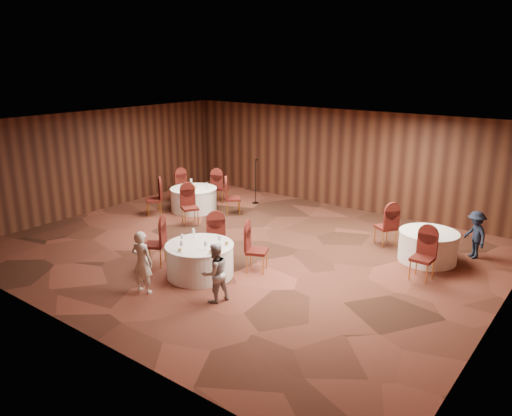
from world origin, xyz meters
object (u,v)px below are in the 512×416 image
Objects in this scene: woman_b at (215,273)px; table_main at (200,260)px; woman_a at (142,262)px; man_c at (475,235)px; mic_stand at (256,191)px; table_right at (428,246)px; table_left at (194,199)px.

table_main is at bearing -106.82° from woman_b.
woman_a is 1.10× the size of woman_b.
man_c is (4.64, 4.87, 0.22)m from table_main.
mic_stand is 1.12× the size of woman_a.
table_right is (3.81, 3.98, 0.00)m from table_main.
woman_b is at bearing -119.71° from table_right.
table_left is 6.47m from woman_b.
man_c is at bearing -139.76° from woman_a.
woman_b is (1.47, 0.61, -0.06)m from woman_a.
table_main is 1.36m from woman_b.
table_main is 5.50m from table_right.
table_right is 6.76m from woman_a.
woman_a reaches higher than table_main.
man_c is (4.99, 6.22, -0.08)m from woman_a.
table_main is at bearing -133.76° from table_right.
woman_b is (3.71, -6.21, 0.18)m from mic_stand.
table_right is 0.92× the size of mic_stand.
table_main and table_right have the same top height.
table_left is at bearing 135.65° from table_main.
mic_stand is at bearing 115.32° from table_main.
table_left is 1.07× the size of table_right.
table_left is 1.26× the size of man_c.
table_left and table_right have the same top height.
woman_a reaches higher than woman_b.
woman_a reaches higher than table_right.
table_left is (-3.68, 3.60, -0.00)m from table_main.
table_right is at bearing -138.97° from woman_a.
woman_a is at bearing -71.84° from mic_stand.
woman_b is 1.03× the size of man_c.
man_c is (7.23, -0.61, 0.16)m from mic_stand.
woman_b is at bearing -168.29° from woman_a.
woman_a is 1.14× the size of man_c.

